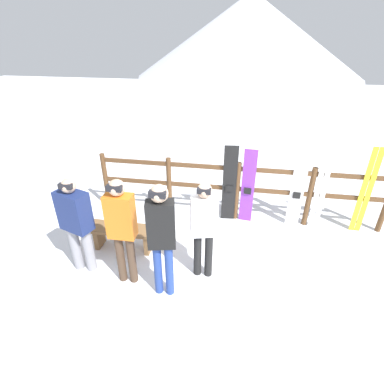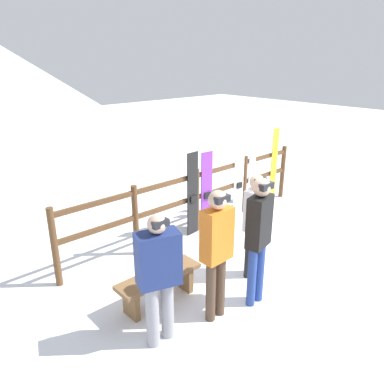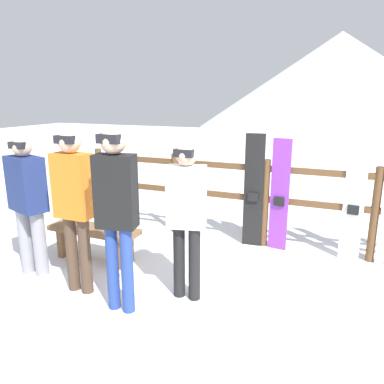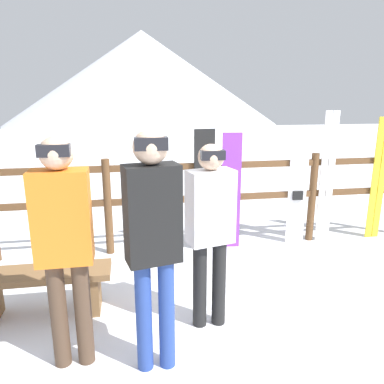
# 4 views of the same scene
# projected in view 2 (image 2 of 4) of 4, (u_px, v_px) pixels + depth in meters

# --- Properties ---
(ground_plane) EXTENTS (40.00, 40.00, 0.00)m
(ground_plane) POSITION_uv_depth(u_px,v_px,m) (263.00, 262.00, 6.10)
(ground_plane) COLOR white
(fence) EXTENTS (5.57, 0.10, 1.22)m
(fence) POSITION_uv_depth(u_px,v_px,m) (197.00, 195.00, 6.97)
(fence) COLOR brown
(fence) RESTS_ON ground
(bench) EXTENTS (1.20, 0.36, 0.43)m
(bench) POSITION_uv_depth(u_px,v_px,m) (159.00, 282.00, 5.01)
(bench) COLOR brown
(bench) RESTS_ON ground
(person_black) EXTENTS (0.40, 0.28, 1.78)m
(person_black) POSITION_uv_depth(u_px,v_px,m) (259.00, 231.00, 4.75)
(person_black) COLOR navy
(person_black) RESTS_ON ground
(person_navy) EXTENTS (0.54, 0.40, 1.61)m
(person_navy) POSITION_uv_depth(u_px,v_px,m) (159.00, 272.00, 4.12)
(person_navy) COLOR gray
(person_navy) RESTS_ON ground
(person_orange) EXTENTS (0.39, 0.23, 1.73)m
(person_orange) POSITION_uv_depth(u_px,v_px,m) (217.00, 246.00, 4.48)
(person_orange) COLOR #4C3828
(person_orange) RESTS_ON ground
(person_white) EXTENTS (0.42, 0.29, 1.61)m
(person_white) POSITION_uv_depth(u_px,v_px,m) (255.00, 218.00, 5.43)
(person_white) COLOR black
(person_white) RESTS_ON ground
(snowboard_black_stripe) EXTENTS (0.27, 0.07, 1.57)m
(snowboard_black_stripe) POSITION_uv_depth(u_px,v_px,m) (193.00, 195.00, 6.82)
(snowboard_black_stripe) COLOR black
(snowboard_black_stripe) RESTS_ON ground
(snowboard_purple) EXTENTS (0.25, 0.08, 1.52)m
(snowboard_purple) POSITION_uv_depth(u_px,v_px,m) (207.00, 191.00, 7.05)
(snowboard_purple) COLOR purple
(snowboard_purple) RESTS_ON ground
(snowboard_white) EXTENTS (0.25, 0.07, 1.50)m
(snowboard_white) POSITION_uv_depth(u_px,v_px,m) (239.00, 182.00, 7.63)
(snowboard_white) COLOR white
(snowboard_white) RESTS_ON ground
(ski_pair_white) EXTENTS (0.19, 0.02, 1.78)m
(ski_pair_white) POSITION_uv_depth(u_px,v_px,m) (252.00, 171.00, 7.84)
(ski_pair_white) COLOR white
(ski_pair_white) RESTS_ON ground
(ski_pair_yellow) EXTENTS (0.20, 0.02, 1.69)m
(ski_pair_yellow) POSITION_uv_depth(u_px,v_px,m) (274.00, 166.00, 8.34)
(ski_pair_yellow) COLOR yellow
(ski_pair_yellow) RESTS_ON ground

